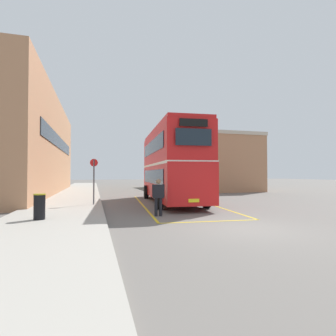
% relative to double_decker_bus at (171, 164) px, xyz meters
% --- Properties ---
extents(ground_plane, '(135.60, 135.60, 0.00)m').
position_rel_double_decker_bus_xyz_m(ground_plane, '(0.08, 5.86, -2.51)').
color(ground_plane, '#66605B').
extents(sidewalk_left, '(4.00, 57.60, 0.14)m').
position_rel_double_decker_bus_xyz_m(sidewalk_left, '(-6.42, 8.26, -2.44)').
color(sidewalk_left, '#A39E93').
rests_on(sidewalk_left, ground).
extents(brick_building_left, '(5.69, 25.14, 8.70)m').
position_rel_double_decker_bus_xyz_m(brick_building_left, '(-10.84, 10.27, 1.84)').
color(brick_building_left, '#AD7A56').
rests_on(brick_building_left, ground).
extents(depot_building_right, '(6.86, 15.27, 6.19)m').
position_rel_double_decker_bus_xyz_m(depot_building_right, '(8.94, 14.59, 0.59)').
color(depot_building_right, '#AD7A56').
rests_on(depot_building_right, ground).
extents(double_decker_bus, '(3.41, 10.30, 4.75)m').
position_rel_double_decker_bus_xyz_m(double_decker_bus, '(0.00, 0.00, 0.00)').
color(double_decker_bus, black).
rests_on(double_decker_bus, ground).
extents(single_deck_bus, '(2.87, 8.41, 3.02)m').
position_rel_double_decker_bus_xyz_m(single_deck_bus, '(3.86, 17.06, -0.87)').
color(single_deck_bus, black).
rests_on(single_deck_bus, ground).
extents(pedestrian_boarding, '(0.55, 0.27, 1.64)m').
position_rel_double_decker_bus_xyz_m(pedestrian_boarding, '(-2.12, -5.19, -1.57)').
color(pedestrian_boarding, black).
rests_on(pedestrian_boarding, ground).
extents(litter_bin, '(0.44, 0.44, 0.97)m').
position_rel_double_decker_bus_xyz_m(litter_bin, '(-6.87, -5.65, -1.88)').
color(litter_bin, black).
rests_on(litter_bin, sidewalk_left).
extents(bus_stop_sign, '(0.44, 0.11, 2.59)m').
position_rel_double_decker_bus_xyz_m(bus_stop_sign, '(-4.88, -0.97, -0.81)').
color(bus_stop_sign, '#4C4C51').
rests_on(bus_stop_sign, sidewalk_left).
extents(bay_marking_yellow, '(5.14, 12.45, 0.01)m').
position_rel_double_decker_bus_xyz_m(bay_marking_yellow, '(-0.07, -1.91, -2.51)').
color(bay_marking_yellow, gold).
rests_on(bay_marking_yellow, ground).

